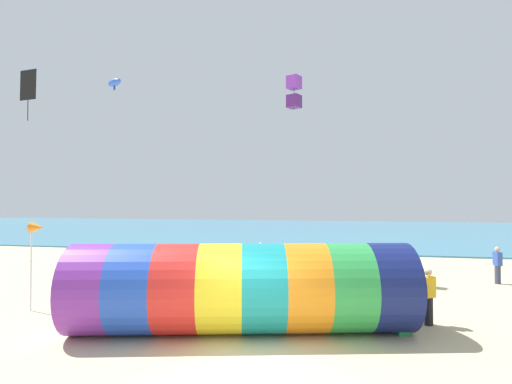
{
  "coord_description": "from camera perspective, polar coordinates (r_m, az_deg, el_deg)",
  "views": [
    {
      "loc": [
        1.82,
        -8.54,
        3.63
      ],
      "look_at": [
        -0.69,
        4.15,
        3.87
      ],
      "focal_mm": 28.0,
      "sensor_mm": 36.0,
      "label": 1
    }
  ],
  "objects": [
    {
      "name": "ground_plane",
      "position": [
        9.46,
        -0.85,
        -23.64
      ],
      "size": [
        120.0,
        120.0,
        0.0
      ],
      "primitive_type": "plane",
      "color": "#CCBA8C"
    },
    {
      "name": "sea",
      "position": [
        46.88,
        8.96,
        -5.44
      ],
      "size": [
        120.0,
        40.0,
        0.1
      ],
      "primitive_type": "cube",
      "color": "teal",
      "rests_on": "ground"
    },
    {
      "name": "giant_inflatable_tube",
      "position": [
        11.24,
        -1.9,
        -13.5
      ],
      "size": [
        9.53,
        4.42,
        2.42
      ],
      "color": "purple",
      "rests_on": "ground"
    },
    {
      "name": "kite_handler",
      "position": [
        12.92,
        23.43,
        -13.51
      ],
      "size": [
        0.42,
        0.37,
        1.63
      ],
      "color": "black",
      "rests_on": "ground"
    },
    {
      "name": "kite_blue_parafoil",
      "position": [
        19.8,
        -19.57,
        14.53
      ],
      "size": [
        1.06,
        0.88,
        0.52
      ],
      "color": "blue"
    },
    {
      "name": "kite_purple_box",
      "position": [
        20.1,
        5.46,
        14.04
      ],
      "size": [
        0.77,
        0.77,
        1.65
      ],
      "color": "purple"
    },
    {
      "name": "kite_black_diamond",
      "position": [
        19.69,
        -29.78,
        13.06
      ],
      "size": [
        0.87,
        0.19,
        2.14
      ],
      "color": "black"
    },
    {
      "name": "bystander_near_water",
      "position": [
        20.31,
        31.24,
        -8.91
      ],
      "size": [
        0.29,
        0.4,
        1.59
      ],
      "color": "#383D56",
      "rests_on": "ground"
    },
    {
      "name": "bystander_mid_beach",
      "position": [
        19.33,
        0.64,
        -9.52
      ],
      "size": [
        0.24,
        0.37,
        1.57
      ],
      "color": "#726651",
      "rests_on": "ground"
    },
    {
      "name": "beach_flag",
      "position": [
        14.9,
        -28.85,
        -4.99
      ],
      "size": [
        0.47,
        0.36,
        2.9
      ],
      "color": "silver",
      "rests_on": "ground"
    },
    {
      "name": "cooler_box",
      "position": [
        12.05,
        19.93,
        -17.64
      ],
      "size": [
        0.52,
        0.61,
        0.36
      ],
      "primitive_type": "cube",
      "rotation": [
        0.0,
        0.0,
        1.93
      ],
      "color": "#268C4C",
      "rests_on": "ground"
    }
  ]
}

